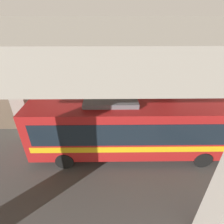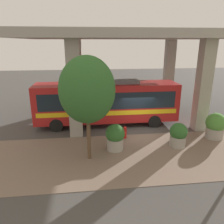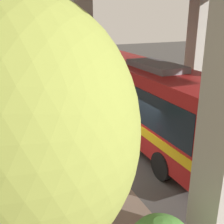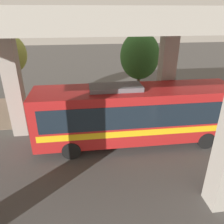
# 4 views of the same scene
# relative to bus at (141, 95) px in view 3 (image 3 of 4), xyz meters

# --- Properties ---
(ground_plane) EXTENTS (80.00, 80.00, 0.00)m
(ground_plane) POSITION_rel_bus_xyz_m (-2.48, -2.26, -1.96)
(ground_plane) COLOR #474442
(ground_plane) RESTS_ON ground
(sidewalk_strip) EXTENTS (6.00, 40.00, 0.02)m
(sidewalk_strip) POSITION_rel_bus_xyz_m (-5.48, -2.26, -1.95)
(sidewalk_strip) COLOR #7A6656
(sidewalk_strip) RESTS_ON ground
(bus) EXTENTS (2.67, 11.24, 3.61)m
(bus) POSITION_rel_bus_xyz_m (0.00, 0.00, 0.00)
(bus) COLOR #B21E1E
(bus) RESTS_ON ground
(fire_hydrant) EXTENTS (0.48, 0.23, 0.89)m
(fire_hydrant) POSITION_rel_bus_xyz_m (-2.99, -0.98, -1.51)
(fire_hydrant) COLOR red
(fire_hydrant) RESTS_ON ground
(planter_middle) EXTENTS (1.20, 1.20, 1.70)m
(planter_middle) POSITION_rel_bus_xyz_m (-4.61, -0.08, -1.08)
(planter_middle) COLOR #9E998E
(planter_middle) RESTS_ON ground
(planter_back) EXTENTS (1.12, 1.12, 1.59)m
(planter_back) POSITION_rel_bus_xyz_m (-4.60, -4.17, -1.16)
(planter_back) COLOR #9E998E
(planter_back) RESTS_ON ground
(street_tree_near) EXTENTS (3.00, 3.00, 5.87)m
(street_tree_near) POSITION_rel_bus_xyz_m (-5.53, 1.55, 2.10)
(street_tree_near) COLOR brown
(street_tree_near) RESTS_ON ground
(street_tree_far) EXTENTS (2.30, 2.30, 5.74)m
(street_tree_far) POSITION_rel_bus_xyz_m (-6.00, -8.01, 2.39)
(street_tree_far) COLOR brown
(street_tree_far) RESTS_ON ground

